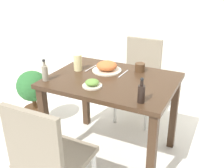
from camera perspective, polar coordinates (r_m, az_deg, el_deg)
ground_plane at (r=2.56m, az=0.00°, el=-14.61°), size 16.00×16.00×0.00m
dining_table at (r=2.21m, az=0.00°, el=-1.60°), size 1.04×0.77×0.76m
chair_near at (r=1.77m, az=-13.74°, el=-15.03°), size 0.42×0.42×0.90m
chair_far at (r=2.91m, az=6.03°, el=1.92°), size 0.42×0.42×0.90m
food_plate at (r=2.31m, az=-1.13°, el=3.77°), size 0.26×0.26×0.09m
side_plate at (r=2.02m, az=-4.34°, el=0.10°), size 0.15×0.15×0.06m
drink_cup at (r=2.32m, az=6.10°, el=3.62°), size 0.09×0.09×0.07m
juice_glass at (r=2.34m, az=-7.46°, el=4.67°), size 0.07×0.07×0.15m
sauce_bottle at (r=1.77m, az=6.40°, el=-1.94°), size 0.05×0.05×0.18m
condiment_bottle at (r=2.17m, az=-14.39°, el=2.49°), size 0.05×0.05×0.18m
fork_utensil at (r=2.39m, az=-4.55°, el=3.48°), size 0.02×0.19×0.00m
spoon_utensil at (r=2.26m, az=2.49°, el=2.27°), size 0.02×0.19×0.00m
potted_plant_left at (r=2.86m, az=-16.72°, el=-2.40°), size 0.32×0.32×0.64m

